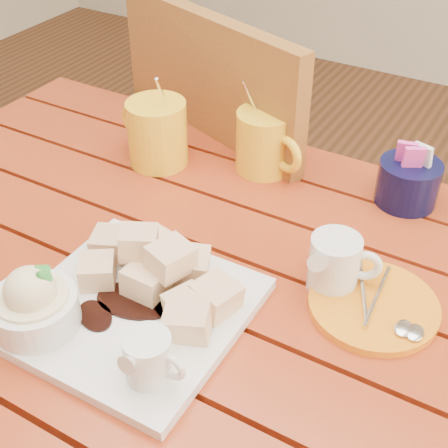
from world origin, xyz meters
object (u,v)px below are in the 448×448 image
Objects in this scene: coffee_mug_right at (265,141)px; orange_saucer at (374,306)px; coffee_mug_left at (156,131)px; chair_far at (253,197)px; table at (196,327)px; dessert_plate at (114,301)px.

coffee_mug_right is 0.94× the size of orange_saucer.
coffee_mug_left is at bearing 160.46° from orange_saucer.
chair_far reaches higher than coffee_mug_left.
coffee_mug_right is at bearing 97.88° from table.
table is 0.19m from dessert_plate.
chair_far is at bearing 100.89° from dessert_plate.
coffee_mug_right is (0.17, 0.07, -0.00)m from coffee_mug_left.
coffee_mug_left is at bearing 134.34° from table.
coffee_mug_left reaches higher than orange_saucer.
table is at bearing -30.42° from coffee_mug_left.
table is 7.61× the size of coffee_mug_right.
chair_far is (-0.11, 0.59, -0.24)m from dessert_plate.
chair_far is (-0.15, 0.47, -0.10)m from table.
orange_saucer is (0.28, -0.23, -0.05)m from coffee_mug_right.
coffee_mug_right is at bearing 140.86° from chair_far.
coffee_mug_left is 1.07× the size of coffee_mug_right.
table is 7.19× the size of orange_saucer.
coffee_mug_right reaches higher than table.
chair_far is at bearing 133.41° from orange_saucer.
coffee_mug_left reaches higher than coffee_mug_right.
coffee_mug_right is at bearing 140.39° from orange_saucer.
dessert_plate is at bearing -68.82° from coffee_mug_right.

